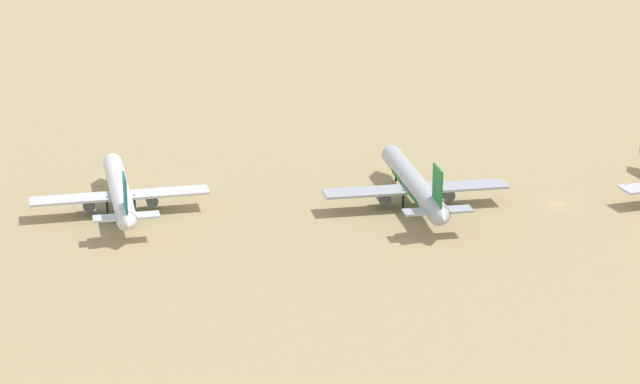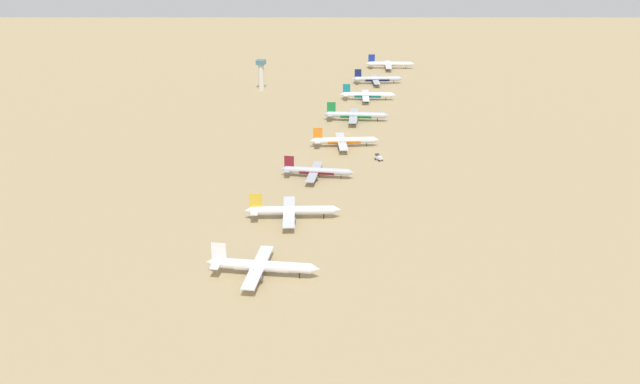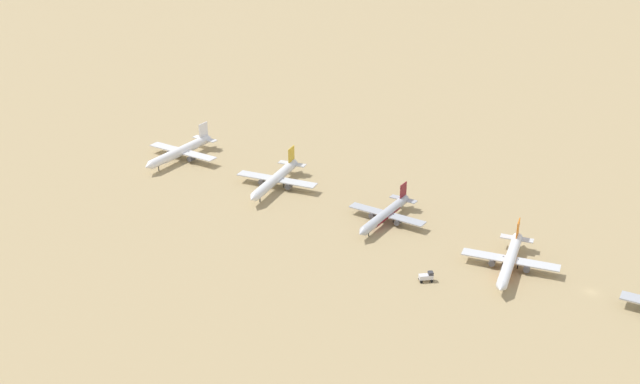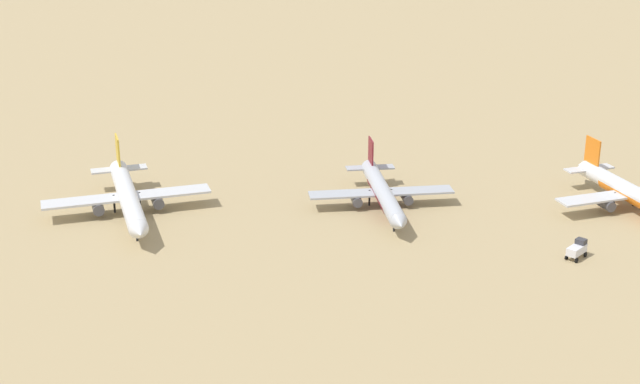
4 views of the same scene
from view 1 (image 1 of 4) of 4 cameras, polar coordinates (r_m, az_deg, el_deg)
ground_plane at (r=279.89m, az=10.22°, el=-0.52°), size 2516.14×2516.14×0.00m
parked_jet_4 at (r=274.07m, az=4.12°, el=0.34°), size 48.01×39.09×13.84m
parked_jet_5 at (r=273.06m, az=-8.69°, el=0.04°), size 45.16×36.86×13.03m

